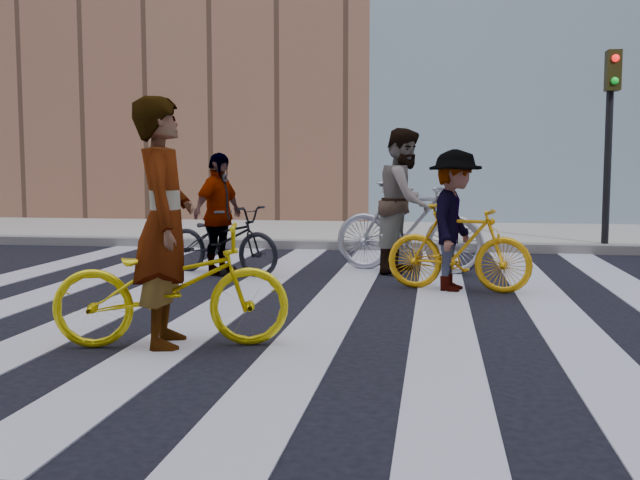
% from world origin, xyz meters
% --- Properties ---
extents(ground, '(100.00, 100.00, 0.00)m').
position_xyz_m(ground, '(0.00, 0.00, 0.00)').
color(ground, black).
rests_on(ground, ground).
extents(sidewalk_far, '(100.00, 5.00, 0.15)m').
position_xyz_m(sidewalk_far, '(0.00, 7.50, 0.07)').
color(sidewalk_far, gray).
rests_on(sidewalk_far, ground).
extents(zebra_crosswalk, '(8.25, 10.00, 0.01)m').
position_xyz_m(zebra_crosswalk, '(0.00, 0.00, 0.01)').
color(zebra_crosswalk, silver).
rests_on(zebra_crosswalk, ground).
extents(traffic_signal, '(0.22, 0.42, 3.33)m').
position_xyz_m(traffic_signal, '(4.40, 5.32, 2.28)').
color(traffic_signal, black).
rests_on(traffic_signal, ground).
extents(bike_yellow_left, '(1.96, 1.06, 0.98)m').
position_xyz_m(bike_yellow_left, '(-0.50, -2.09, 0.49)').
color(bike_yellow_left, yellow).
rests_on(bike_yellow_left, ground).
extents(bike_silver_mid, '(2.15, 1.07, 1.24)m').
position_xyz_m(bike_silver_mid, '(1.20, 2.47, 0.62)').
color(bike_silver_mid, '#B2B3BC').
rests_on(bike_silver_mid, ground).
extents(bike_yellow_right, '(1.74, 0.84, 1.01)m').
position_xyz_m(bike_yellow_right, '(1.84, 0.99, 0.50)').
color(bike_yellow_right, '#F5A60D').
rests_on(bike_yellow_right, ground).
extents(bike_dark_rear, '(1.87, 1.18, 0.93)m').
position_xyz_m(bike_dark_rear, '(-1.24, 1.86, 0.46)').
color(bike_dark_rear, black).
rests_on(bike_dark_rear, ground).
extents(rider_left, '(0.63, 0.81, 1.98)m').
position_xyz_m(rider_left, '(-0.55, -2.09, 0.99)').
color(rider_left, slate).
rests_on(rider_left, ground).
extents(rider_mid, '(0.95, 1.10, 1.95)m').
position_xyz_m(rider_mid, '(1.15, 2.47, 0.98)').
color(rider_mid, slate).
rests_on(rider_mid, ground).
extents(rider_right, '(0.83, 1.17, 1.63)m').
position_xyz_m(rider_right, '(1.79, 0.99, 0.82)').
color(rider_right, slate).
rests_on(rider_right, ground).
extents(rider_rear, '(0.70, 1.03, 1.62)m').
position_xyz_m(rider_rear, '(-1.29, 1.86, 0.81)').
color(rider_rear, slate).
rests_on(rider_rear, ground).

